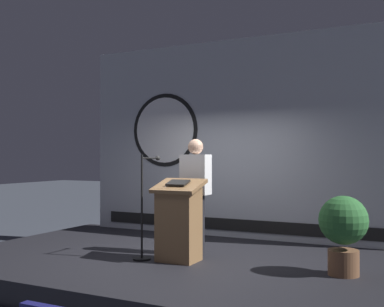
% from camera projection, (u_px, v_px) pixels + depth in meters
% --- Properties ---
extents(ground_plane, '(40.00, 40.00, 0.00)m').
position_uv_depth(ground_plane, '(182.00, 279.00, 6.62)').
color(ground_plane, '#383D47').
extents(stage_platform, '(6.40, 4.00, 0.30)m').
position_uv_depth(stage_platform, '(182.00, 268.00, 6.62)').
color(stage_platform, black).
rests_on(stage_platform, ground).
extents(banner_display, '(5.59, 0.12, 3.42)m').
position_uv_depth(banner_display, '(230.00, 139.00, 8.30)').
color(banner_display, '#B2B7C1').
rests_on(banner_display, stage_platform).
extents(podium, '(0.64, 0.49, 1.10)m').
position_uv_depth(podium, '(179.00, 222.00, 6.37)').
color(podium, olive).
rests_on(podium, stage_platform).
extents(speaker_person, '(0.40, 0.26, 1.65)m').
position_uv_depth(speaker_person, '(196.00, 196.00, 6.80)').
color(speaker_person, black).
rests_on(speaker_person, stage_platform).
extents(microphone_stand, '(0.24, 0.58, 1.43)m').
position_uv_depth(microphone_stand, '(144.00, 222.00, 6.51)').
color(microphone_stand, black).
rests_on(microphone_stand, stage_platform).
extents(potted_plant, '(0.58, 0.58, 0.94)m').
position_uv_depth(potted_plant, '(343.00, 227.00, 5.61)').
color(potted_plant, brown).
rests_on(potted_plant, stage_platform).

